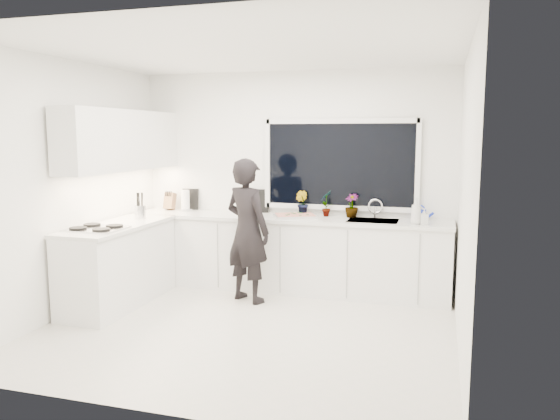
% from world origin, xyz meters
% --- Properties ---
extents(floor, '(4.00, 3.50, 0.02)m').
position_xyz_m(floor, '(0.00, 0.00, -0.01)').
color(floor, beige).
rests_on(floor, ground).
extents(wall_back, '(4.00, 0.02, 2.70)m').
position_xyz_m(wall_back, '(0.00, 1.76, 1.35)').
color(wall_back, white).
rests_on(wall_back, ground).
extents(wall_left, '(0.02, 3.50, 2.70)m').
position_xyz_m(wall_left, '(-2.01, 0.00, 1.35)').
color(wall_left, white).
rests_on(wall_left, ground).
extents(wall_right, '(0.02, 3.50, 2.70)m').
position_xyz_m(wall_right, '(2.01, 0.00, 1.35)').
color(wall_right, white).
rests_on(wall_right, ground).
extents(ceiling, '(4.00, 3.50, 0.02)m').
position_xyz_m(ceiling, '(0.00, 0.00, 2.71)').
color(ceiling, white).
rests_on(ceiling, wall_back).
extents(window, '(1.80, 0.02, 1.00)m').
position_xyz_m(window, '(0.60, 1.73, 1.55)').
color(window, black).
rests_on(window, wall_back).
extents(base_cabinets_back, '(3.92, 0.58, 0.88)m').
position_xyz_m(base_cabinets_back, '(0.00, 1.45, 0.44)').
color(base_cabinets_back, white).
rests_on(base_cabinets_back, floor).
extents(base_cabinets_left, '(0.58, 1.60, 0.88)m').
position_xyz_m(base_cabinets_left, '(-1.67, 0.35, 0.44)').
color(base_cabinets_left, white).
rests_on(base_cabinets_left, floor).
extents(countertop_back, '(3.94, 0.62, 0.04)m').
position_xyz_m(countertop_back, '(0.00, 1.44, 0.90)').
color(countertop_back, silver).
rests_on(countertop_back, base_cabinets_back).
extents(countertop_left, '(0.62, 1.60, 0.04)m').
position_xyz_m(countertop_left, '(-1.67, 0.35, 0.90)').
color(countertop_left, silver).
rests_on(countertop_left, base_cabinets_left).
extents(upper_cabinets, '(0.34, 2.10, 0.70)m').
position_xyz_m(upper_cabinets, '(-1.79, 0.70, 1.85)').
color(upper_cabinets, white).
rests_on(upper_cabinets, wall_left).
extents(sink, '(0.58, 0.42, 0.14)m').
position_xyz_m(sink, '(1.05, 1.45, 0.87)').
color(sink, silver).
rests_on(sink, countertop_back).
extents(faucet, '(0.03, 0.03, 0.22)m').
position_xyz_m(faucet, '(1.05, 1.65, 1.03)').
color(faucet, silver).
rests_on(faucet, countertop_back).
extents(stovetop, '(0.56, 0.48, 0.03)m').
position_xyz_m(stovetop, '(-1.69, -0.00, 0.94)').
color(stovetop, black).
rests_on(stovetop, countertop_left).
extents(person, '(0.71, 0.60, 1.65)m').
position_xyz_m(person, '(-0.31, 0.88, 0.83)').
color(person, black).
rests_on(person, floor).
extents(pizza_tray, '(0.60, 0.54, 0.03)m').
position_xyz_m(pizza_tray, '(0.11, 1.42, 0.94)').
color(pizza_tray, silver).
rests_on(pizza_tray, countertop_back).
extents(pizza, '(0.55, 0.48, 0.01)m').
position_xyz_m(pizza, '(0.11, 1.42, 0.95)').
color(pizza, '#AC2116').
rests_on(pizza, pizza_tray).
extents(watering_can, '(0.16, 0.16, 0.13)m').
position_xyz_m(watering_can, '(1.57, 1.61, 0.98)').
color(watering_can, '#1227AD').
rests_on(watering_can, countertop_back).
extents(paper_towel_roll, '(0.14, 0.14, 0.26)m').
position_xyz_m(paper_towel_roll, '(-1.42, 1.55, 1.05)').
color(paper_towel_roll, white).
rests_on(paper_towel_roll, countertop_back).
extents(knife_block, '(0.14, 0.11, 0.22)m').
position_xyz_m(knife_block, '(-1.66, 1.59, 1.03)').
color(knife_block, '#956D45').
rests_on(knife_block, countertop_back).
extents(utensil_crock, '(0.15, 0.15, 0.16)m').
position_xyz_m(utensil_crock, '(-1.64, 0.80, 1.00)').
color(utensil_crock, silver).
rests_on(utensil_crock, countertop_left).
extents(picture_frame_large, '(0.22, 0.06, 0.28)m').
position_xyz_m(picture_frame_large, '(-1.41, 1.69, 1.06)').
color(picture_frame_large, black).
rests_on(picture_frame_large, countertop_back).
extents(picture_frame_small, '(0.25, 0.08, 0.30)m').
position_xyz_m(picture_frame_small, '(-0.44, 1.69, 1.07)').
color(picture_frame_small, black).
rests_on(picture_frame_small, countertop_back).
extents(herb_plants, '(0.83, 0.20, 0.32)m').
position_xyz_m(herb_plants, '(0.47, 1.61, 1.07)').
color(herb_plants, '#26662D').
rests_on(herb_plants, countertop_back).
extents(soap_bottles, '(0.20, 0.12, 0.30)m').
position_xyz_m(soap_bottles, '(1.56, 1.30, 1.06)').
color(soap_bottles, '#D8BF66').
rests_on(soap_bottles, countertop_back).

